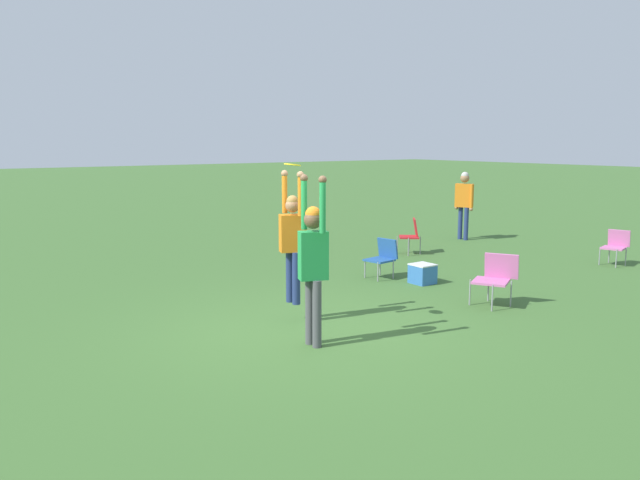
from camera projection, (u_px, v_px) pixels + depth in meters
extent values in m
plane|color=#3D662D|center=(304.00, 331.00, 8.90)|extent=(120.00, 120.00, 0.00)
cylinder|color=navy|center=(290.00, 276.00, 9.33)|extent=(0.12, 0.12, 0.78)
cylinder|color=navy|center=(296.00, 278.00, 9.19)|extent=(0.12, 0.12, 0.78)
cube|color=orange|center=(293.00, 233.00, 9.16)|extent=(0.32, 0.42, 0.55)
sphere|color=#9E704C|center=(293.00, 205.00, 9.09)|extent=(0.21, 0.21, 0.21)
sphere|color=olive|center=(293.00, 201.00, 9.08)|extent=(0.18, 0.18, 0.18)
cylinder|color=orange|center=(285.00, 193.00, 9.24)|extent=(0.08, 0.08, 0.59)
sphere|color=#9E704C|center=(284.00, 174.00, 9.19)|extent=(0.10, 0.10, 0.10)
cylinder|color=orange|center=(301.00, 195.00, 8.90)|extent=(0.08, 0.08, 0.59)
sphere|color=#9E704C|center=(300.00, 175.00, 8.85)|extent=(0.10, 0.10, 0.10)
cylinder|color=#4C4C51|center=(310.00, 311.00, 8.26)|extent=(0.12, 0.12, 0.90)
cylinder|color=#4C4C51|center=(317.00, 314.00, 8.13)|extent=(0.12, 0.12, 0.90)
cube|color=green|center=(313.00, 255.00, 8.07)|extent=(0.31, 0.41, 0.64)
sphere|color=brown|center=(313.00, 220.00, 8.00)|extent=(0.24, 0.24, 0.24)
sphere|color=orange|center=(313.00, 214.00, 7.99)|extent=(0.21, 0.21, 0.21)
cylinder|color=green|center=(304.00, 204.00, 8.14)|extent=(0.08, 0.08, 0.67)
sphere|color=brown|center=(304.00, 178.00, 8.08)|extent=(0.10, 0.10, 0.10)
cylinder|color=green|center=(323.00, 207.00, 7.80)|extent=(0.08, 0.08, 0.67)
sphere|color=brown|center=(323.00, 180.00, 7.75)|extent=(0.10, 0.10, 0.10)
cylinder|color=yellow|center=(292.00, 165.00, 8.49)|extent=(0.23, 0.23, 0.04)
cylinder|color=gray|center=(600.00, 256.00, 13.59)|extent=(0.02, 0.02, 0.40)
cylinder|color=gray|center=(616.00, 259.00, 13.28)|extent=(0.02, 0.02, 0.40)
cylinder|color=gray|center=(609.00, 254.00, 13.81)|extent=(0.02, 0.02, 0.40)
cylinder|color=gray|center=(626.00, 257.00, 13.50)|extent=(0.02, 0.02, 0.40)
cube|color=#C666A3|center=(613.00, 248.00, 13.52)|extent=(0.55, 0.55, 0.04)
cube|color=#C666A3|center=(619.00, 238.00, 13.60)|extent=(0.46, 0.22, 0.37)
cylinder|color=gray|center=(397.00, 245.00, 14.94)|extent=(0.02, 0.02, 0.43)
cylinder|color=gray|center=(408.00, 247.00, 14.63)|extent=(0.02, 0.02, 0.43)
cylinder|color=gray|center=(409.00, 243.00, 15.16)|extent=(0.02, 0.02, 0.43)
cylinder|color=gray|center=(420.00, 245.00, 14.85)|extent=(0.02, 0.02, 0.43)
cube|color=#B21E23|center=(409.00, 237.00, 14.87)|extent=(0.64, 0.64, 0.04)
cube|color=#B21E23|center=(415.00, 227.00, 14.95)|extent=(0.42, 0.37, 0.41)
cylinder|color=gray|center=(365.00, 268.00, 12.31)|extent=(0.02, 0.02, 0.38)
cylinder|color=gray|center=(378.00, 272.00, 12.00)|extent=(0.02, 0.02, 0.38)
cylinder|color=gray|center=(380.00, 266.00, 12.54)|extent=(0.02, 0.02, 0.38)
cylinder|color=gray|center=(393.00, 269.00, 12.22)|extent=(0.02, 0.02, 0.38)
cube|color=#235193|center=(379.00, 260.00, 12.24)|extent=(0.53, 0.53, 0.04)
cube|color=#235193|center=(388.00, 248.00, 12.33)|extent=(0.48, 0.17, 0.39)
cylinder|color=gray|center=(470.00, 292.00, 10.26)|extent=(0.02, 0.02, 0.43)
cylinder|color=gray|center=(492.00, 298.00, 9.89)|extent=(0.02, 0.02, 0.43)
cylinder|color=gray|center=(488.00, 289.00, 10.52)|extent=(0.02, 0.02, 0.43)
cylinder|color=gray|center=(511.00, 294.00, 10.15)|extent=(0.02, 0.02, 0.43)
cube|color=#C666A3|center=(491.00, 281.00, 10.17)|extent=(0.74, 0.74, 0.04)
cube|color=#C666A3|center=(501.00, 266.00, 10.28)|extent=(0.53, 0.36, 0.42)
cylinder|color=navy|center=(460.00, 223.00, 17.14)|extent=(0.12, 0.12, 0.90)
cylinder|color=navy|center=(466.00, 224.00, 16.97)|extent=(0.12, 0.12, 0.90)
cube|color=orange|center=(464.00, 195.00, 16.93)|extent=(0.51, 0.40, 0.63)
sphere|color=#9E704C|center=(465.00, 178.00, 16.86)|extent=(0.24, 0.24, 0.24)
sphere|color=#B7B2AD|center=(465.00, 176.00, 16.85)|extent=(0.21, 0.21, 0.21)
cylinder|color=orange|center=(457.00, 195.00, 17.14)|extent=(0.08, 0.08, 0.67)
sphere|color=#9E704C|center=(457.00, 208.00, 17.20)|extent=(0.10, 0.10, 0.10)
cylinder|color=orange|center=(472.00, 197.00, 16.73)|extent=(0.08, 0.08, 0.67)
sphere|color=#9E704C|center=(471.00, 209.00, 16.78)|extent=(0.10, 0.10, 0.10)
cube|color=#336BB7|center=(422.00, 274.00, 11.83)|extent=(0.40, 0.39, 0.35)
cube|color=silver|center=(423.00, 265.00, 11.80)|extent=(0.41, 0.40, 0.02)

